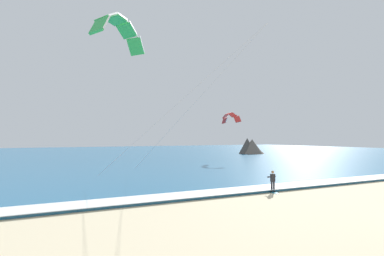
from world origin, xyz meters
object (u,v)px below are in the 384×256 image
surfboard (273,192)px  kite_distant (230,117)px  kitesurfer (273,180)px  kite_primary (119,29)px

surfboard → kite_distant: kite_distant is taller
surfboard → kitesurfer: bearing=81.0°
kitesurfer → kite_distant: bearing=62.0°
surfboard → kitesurfer: size_ratio=0.86×
kite_primary → kite_distant: bearing=35.7°
kite_primary → kitesurfer: bearing=-44.7°
surfboard → kite_primary: kite_primary is taller
kitesurfer → kite_primary: 18.94m
surfboard → kite_primary: bearing=135.2°
kitesurfer → kite_distant: kite_distant is taller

